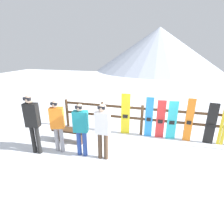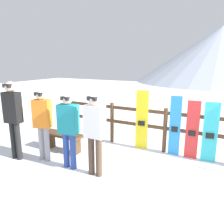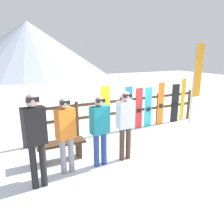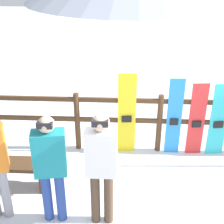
{
  "view_description": "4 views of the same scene",
  "coord_description": "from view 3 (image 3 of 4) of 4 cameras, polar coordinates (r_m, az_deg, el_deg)",
  "views": [
    {
      "loc": [
        0.47,
        -4.2,
        2.99
      ],
      "look_at": [
        -0.94,
        1.04,
        1.03
      ],
      "focal_mm": 28.0,
      "sensor_mm": 36.0,
      "label": 1
    },
    {
      "loc": [
        1.32,
        -3.45,
        2.24
      ],
      "look_at": [
        -1.01,
        0.83,
        1.11
      ],
      "focal_mm": 35.0,
      "sensor_mm": 36.0,
      "label": 2
    },
    {
      "loc": [
        -3.38,
        -4.24,
        2.49
      ],
      "look_at": [
        -0.81,
        0.78,
        0.96
      ],
      "focal_mm": 35.0,
      "sensor_mm": 36.0,
      "label": 3
    },
    {
      "loc": [
        -0.6,
        -3.27,
        3.29
      ],
      "look_at": [
        -0.83,
        1.12,
        1.08
      ],
      "focal_mm": 50.0,
      "sensor_mm": 36.0,
      "label": 4
    }
  ],
  "objects": [
    {
      "name": "person_orange",
      "position": [
        4.59,
        -12.0,
        -4.67
      ],
      "size": [
        0.43,
        0.31,
        1.63
      ],
      "color": "gray",
      "rests_on": "ground"
    },
    {
      "name": "person_teal",
      "position": [
        4.81,
        -3.2,
        -3.79
      ],
      "size": [
        0.44,
        0.29,
        1.6
      ],
      "color": "navy",
      "rests_on": "ground"
    },
    {
      "name": "bench",
      "position": [
        5.36,
        -13.11,
        -8.94
      ],
      "size": [
        1.13,
        0.36,
        0.47
      ],
      "color": "#4C331E",
      "rests_on": "ground"
    },
    {
      "name": "ski_pair_yellow",
      "position": [
        8.58,
        17.95,
        3.03
      ],
      "size": [
        0.2,
        0.02,
        1.59
      ],
      "color": "yellow",
      "rests_on": "ground"
    },
    {
      "name": "snowboard_cyan",
      "position": [
        7.59,
        9.41,
        1.2
      ],
      "size": [
        0.32,
        0.09,
        1.38
      ],
      "color": "#2DBFCC",
      "rests_on": "ground"
    },
    {
      "name": "snowboard_blue",
      "position": [
        7.15,
        4.36,
        0.83
      ],
      "size": [
        0.26,
        0.06,
        1.46
      ],
      "color": "#288CE0",
      "rests_on": "ground"
    },
    {
      "name": "fence",
      "position": [
        7.09,
        2.4,
        0.36
      ],
      "size": [
        6.09,
        0.1,
        1.13
      ],
      "color": "#4C331E",
      "rests_on": "ground"
    },
    {
      "name": "ground_plane",
      "position": [
        5.97,
        10.57,
        -9.77
      ],
      "size": [
        40.0,
        40.0,
        0.0
      ],
      "primitive_type": "plane",
      "color": "white"
    },
    {
      "name": "snowboard_red",
      "position": [
        7.37,
        7.01,
        0.88
      ],
      "size": [
        0.29,
        0.08,
        1.38
      ],
      "color": "red",
      "rests_on": "ground"
    },
    {
      "name": "snowboard_black_stripe",
      "position": [
        8.34,
        16.12,
        2.17
      ],
      "size": [
        0.3,
        0.09,
        1.41
      ],
      "color": "black",
      "rests_on": "ground"
    },
    {
      "name": "snowboard_orange",
      "position": [
        7.9,
        12.58,
        2.07
      ],
      "size": [
        0.25,
        0.07,
        1.51
      ],
      "color": "orange",
      "rests_on": "ground"
    },
    {
      "name": "mountain_backdrop",
      "position": [
        28.17,
        -20.93,
        15.26
      ],
      "size": [
        18.0,
        18.0,
        6.0
      ],
      "color": "#B2BCD1",
      "rests_on": "ground"
    },
    {
      "name": "person_black",
      "position": [
        4.19,
        -19.4,
        -5.32
      ],
      "size": [
        0.41,
        0.27,
        1.82
      ],
      "color": "black",
      "rests_on": "ground"
    },
    {
      "name": "snowboard_yellow",
      "position": [
        6.75,
        -1.74,
        0.34
      ],
      "size": [
        0.32,
        0.08,
        1.53
      ],
      "color": "yellow",
      "rests_on": "ground"
    },
    {
      "name": "rental_flag",
      "position": [
        8.41,
        21.2,
        8.87
      ],
      "size": [
        0.4,
        0.04,
        2.82
      ],
      "color": "#99999E",
      "rests_on": "ground"
    },
    {
      "name": "person_white",
      "position": [
        5.08,
        3.56,
        -2.29
      ],
      "size": [
        0.39,
        0.22,
        1.65
      ],
      "color": "#4C3828",
      "rests_on": "ground"
    }
  ]
}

